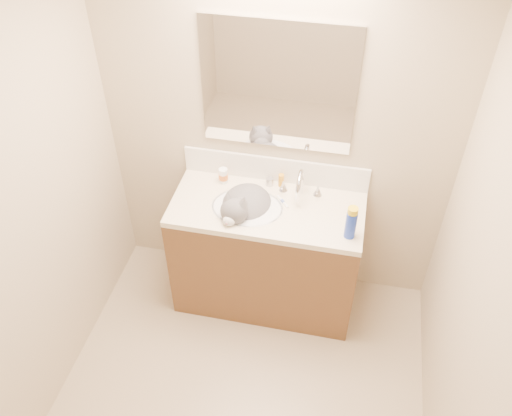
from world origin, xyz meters
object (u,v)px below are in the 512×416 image
at_px(faucet, 300,186).
at_px(spray_can, 351,225).
at_px(amber_bottle, 281,180).
at_px(basin, 247,215).
at_px(vanity_cabinet, 266,256).
at_px(cat, 245,207).
at_px(pill_bottle, 223,176).
at_px(silver_jar, 270,182).

relative_size(faucet, spray_can, 1.60).
relative_size(faucet, amber_bottle, 3.14).
height_order(basin, faucet, faucet).
height_order(vanity_cabinet, cat, cat).
distance_m(pill_bottle, spray_can, 0.91).
distance_m(faucet, pill_bottle, 0.51).
bearing_deg(basin, vanity_cabinet, 14.04).
bearing_deg(silver_jar, amber_bottle, 4.98).
relative_size(vanity_cabinet, silver_jar, 21.89).
relative_size(basin, spray_can, 2.57).
bearing_deg(vanity_cabinet, cat, -173.10).
height_order(amber_bottle, spray_can, spray_can).
xyz_separation_m(cat, spray_can, (0.66, -0.14, 0.11)).
bearing_deg(pill_bottle, vanity_cabinet, -28.85).
bearing_deg(vanity_cabinet, basin, -165.96).
bearing_deg(faucet, spray_can, -40.88).
xyz_separation_m(basin, spray_can, (0.64, -0.12, 0.16)).
relative_size(vanity_cabinet, basin, 2.67).
distance_m(cat, silver_jar, 0.26).
xyz_separation_m(basin, silver_jar, (0.09, 0.24, 0.10)).
xyz_separation_m(pill_bottle, amber_bottle, (0.37, 0.04, -0.01)).
bearing_deg(silver_jar, spray_can, -33.88).
height_order(basin, cat, cat).
height_order(silver_jar, spray_can, spray_can).
distance_m(basin, amber_bottle, 0.32).
bearing_deg(spray_can, faucet, 139.12).
height_order(vanity_cabinet, faucet, faucet).
relative_size(vanity_cabinet, amber_bottle, 13.47).
distance_m(vanity_cabinet, spray_can, 0.76).
bearing_deg(spray_can, basin, 168.97).
height_order(faucet, spray_can, faucet).
distance_m(vanity_cabinet, pill_bottle, 0.62).
bearing_deg(spray_can, cat, 168.18).
height_order(pill_bottle, amber_bottle, pill_bottle).
distance_m(faucet, silver_jar, 0.23).
bearing_deg(amber_bottle, cat, -128.76).
height_order(cat, silver_jar, cat).
height_order(basin, spray_can, spray_can).
bearing_deg(vanity_cabinet, amber_bottle, 77.45).
relative_size(faucet, pill_bottle, 2.72).
height_order(vanity_cabinet, spray_can, spray_can).
bearing_deg(silver_jar, pill_bottle, -174.02).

